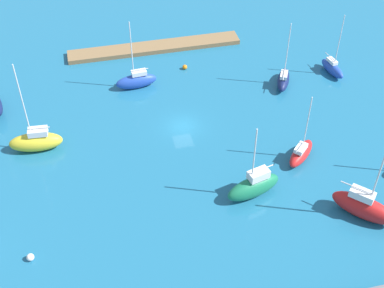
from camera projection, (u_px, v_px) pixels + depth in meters
name	position (u px, v px, depth m)	size (l,w,h in m)	color
water	(183.00, 126.00, 67.55)	(160.00, 160.00, 0.00)	#1E668C
pier_dock	(155.00, 47.00, 81.26)	(26.49, 3.13, 0.68)	olive
sailboat_blue_lone_north	(332.00, 68.00, 75.96)	(2.26, 5.12, 9.43)	#2347B2
sailboat_red_mid_basin	(301.00, 153.00, 62.37)	(4.97, 4.88, 8.97)	red
sailboat_green_lone_south	(254.00, 186.00, 57.74)	(6.80, 3.69, 9.71)	#19724C
sailboat_yellow_by_breakwater	(36.00, 141.00, 63.41)	(6.50, 2.72, 12.27)	yellow
sailboat_blue_along_channel	(136.00, 81.00, 73.21)	(5.86, 2.14, 10.25)	#2347B2
sailboat_navy_center_basin	(283.00, 79.00, 73.70)	(3.75, 5.49, 9.53)	#141E4C
sailboat_red_east_end	(364.00, 207.00, 55.46)	(6.44, 6.54, 11.70)	red
mooring_buoy_orange	(185.00, 67.00, 77.14)	(0.70, 0.70, 0.70)	orange
mooring_buoy_white	(30.00, 257.00, 51.90)	(0.76, 0.76, 0.76)	white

